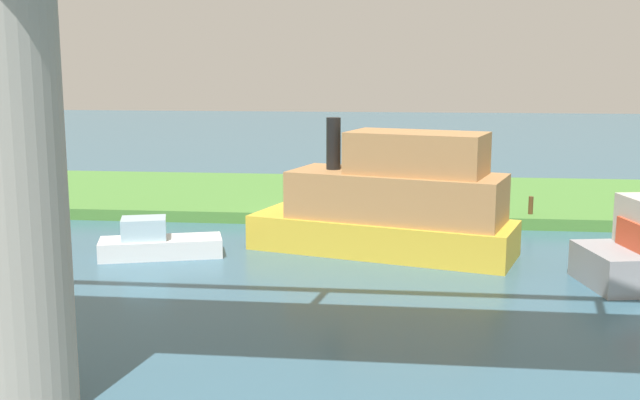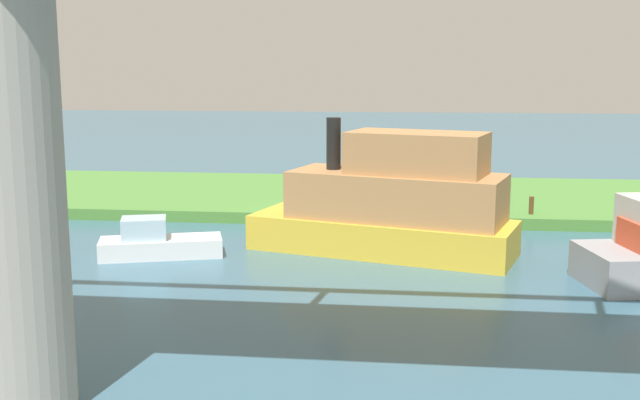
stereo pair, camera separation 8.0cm
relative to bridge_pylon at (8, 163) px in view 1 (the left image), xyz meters
name	(u,v)px [view 1 (the left image)]	position (x,y,z in m)	size (l,w,h in m)	color
ground_plane	(321,226)	(-3.90, -18.45, -4.98)	(160.00, 160.00, 0.00)	#386075
grassy_bank	(334,196)	(-3.90, -24.45, -4.73)	(80.00, 12.00, 0.50)	#4C8438
bridge_pylon	(8,163)	(0.00, 0.00, 0.00)	(2.11, 2.11, 9.96)	#9E998E
person_on_bank	(398,192)	(-7.15, -20.33, -3.78)	(0.45, 0.45, 1.39)	#2D334C
mooring_post	(531,205)	(-12.79, -19.51, -4.10)	(0.20, 0.20, 0.76)	brown
pontoon_yellow	(391,204)	(-6.95, -13.93, -3.17)	(10.06, 5.78, 4.88)	gold
motorboat_red	(157,243)	(1.35, -12.43, -4.47)	(4.56, 2.72, 1.43)	white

